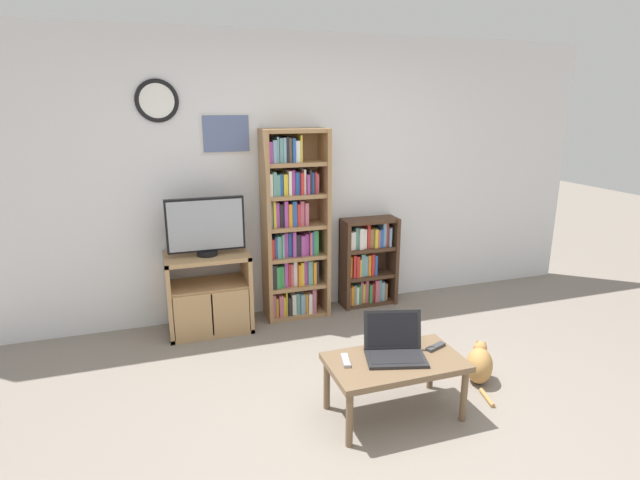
{
  "coord_description": "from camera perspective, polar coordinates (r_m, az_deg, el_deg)",
  "views": [
    {
      "loc": [
        -1.22,
        -2.32,
        1.98
      ],
      "look_at": [
        -0.04,
        1.2,
        0.96
      ],
      "focal_mm": 28.0,
      "sensor_mm": 36.0,
      "label": 1
    }
  ],
  "objects": [
    {
      "name": "remote_near_laptop",
      "position": [
        3.49,
        13.08,
        -11.8
      ],
      "size": [
        0.17,
        0.1,
        0.02
      ],
      "rotation": [
        0.0,
        0.0,
        5.08
      ],
      "color": "#38383A",
      "rests_on": "coffee_table"
    },
    {
      "name": "wall_back",
      "position": [
        4.73,
        -3.51,
        7.14
      ],
      "size": [
        6.34,
        0.09,
        2.6
      ],
      "color": "silver",
      "rests_on": "ground_plane"
    },
    {
      "name": "cat",
      "position": [
        3.94,
        17.75,
        -13.38
      ],
      "size": [
        0.3,
        0.48,
        0.3
      ],
      "rotation": [
        0.0,
        0.0,
        -0.6
      ],
      "color": "#B78447",
      "rests_on": "ground_plane"
    },
    {
      "name": "television",
      "position": [
        4.37,
        -12.93,
        1.5
      ],
      "size": [
        0.66,
        0.18,
        0.51
      ],
      "color": "black",
      "rests_on": "tv_stand"
    },
    {
      "name": "bookshelf_short",
      "position": [
        5.03,
        5.34,
        -2.59
      ],
      "size": [
        0.56,
        0.24,
        0.89
      ],
      "color": "#472D1E",
      "rests_on": "ground_plane"
    },
    {
      "name": "remote_far_from_laptop",
      "position": [
        3.25,
        2.96,
        -13.58
      ],
      "size": [
        0.08,
        0.17,
        0.02
      ],
      "rotation": [
        0.0,
        0.0,
        2.92
      ],
      "color": "#99999E",
      "rests_on": "coffee_table"
    },
    {
      "name": "ground_plane",
      "position": [
        3.28,
        7.94,
        -21.92
      ],
      "size": [
        18.0,
        18.0,
        0.0
      ],
      "primitive_type": "plane",
      "color": "gray"
    },
    {
      "name": "tv_stand",
      "position": [
        4.55,
        -12.56,
        -5.95
      ],
      "size": [
        0.72,
        0.44,
        0.71
      ],
      "color": "tan",
      "rests_on": "ground_plane"
    },
    {
      "name": "coffee_table",
      "position": [
        3.34,
        8.57,
        -14.08
      ],
      "size": [
        0.87,
        0.49,
        0.4
      ],
      "color": "brown",
      "rests_on": "ground_plane"
    },
    {
      "name": "bookshelf_tall",
      "position": [
        4.64,
        -3.18,
        1.2
      ],
      "size": [
        0.6,
        0.31,
        1.77
      ],
      "color": "#9E754C",
      "rests_on": "ground_plane"
    },
    {
      "name": "laptop",
      "position": [
        3.33,
        8.49,
        -11.87
      ],
      "size": [
        0.44,
        0.39,
        0.27
      ],
      "rotation": [
        0.0,
        0.0,
        -0.27
      ],
      "color": "#232326",
      "rests_on": "coffee_table"
    }
  ]
}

